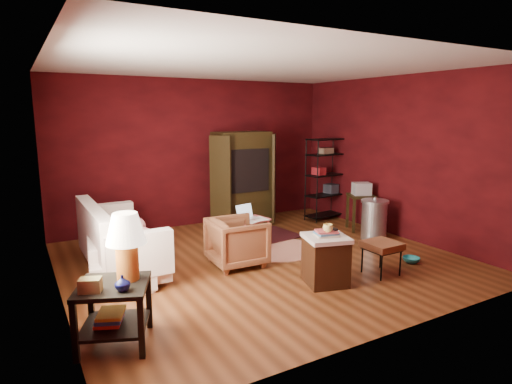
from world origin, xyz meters
TOP-DOWN VIEW (x-y plane):
  - room at (-0.04, -0.01)m, footprint 5.54×5.04m
  - sofa at (-1.97, 0.61)m, footprint 0.81×2.00m
  - armchair at (-0.42, 0.01)m, footprint 0.72×0.77m
  - pet_bowl_steel at (1.88, -0.40)m, footprint 0.24×0.09m
  - pet_bowl_turquoise at (1.84, -1.17)m, footprint 0.26×0.12m
  - vase at (-2.36, -1.53)m, footprint 0.18×0.18m
  - mug at (0.21, -1.23)m, footprint 0.15×0.14m
  - side_table at (-2.33, -1.31)m, footprint 0.82×0.82m
  - sofa_cushions at (-1.97, 0.61)m, footprint 0.85×2.07m
  - hamper at (0.24, -1.17)m, footprint 0.64×0.64m
  - footstool at (1.11, -1.28)m, footprint 0.44×0.44m
  - rug_round at (0.45, 0.33)m, footprint 1.61×1.61m
  - rug_oriental at (0.57, 1.02)m, footprint 1.38×1.01m
  - laptop_desk at (0.09, 0.57)m, footprint 0.65×0.55m
  - tv_armoire at (0.72, 1.99)m, footprint 1.43×0.75m
  - wire_shelving at (2.40, 1.54)m, footprint 0.85×0.45m
  - small_stand at (2.45, 0.55)m, footprint 0.59×0.59m
  - trash_can at (2.24, -0.01)m, footprint 0.58×0.58m

SIDE VIEW (x-z plane):
  - rug_round at x=0.45m, z-range 0.00..0.01m
  - rug_oriental at x=0.57m, z-range 0.01..0.02m
  - pet_bowl_steel at x=1.88m, z-range 0.00..0.23m
  - pet_bowl_turquoise at x=1.84m, z-range 0.00..0.25m
  - hamper at x=0.24m, z-range -0.03..0.69m
  - trash_can at x=2.24m, z-range -0.02..0.72m
  - armchair at x=-0.42m, z-range 0.00..0.76m
  - sofa at x=-1.97m, z-range 0.00..0.76m
  - footstool at x=1.11m, z-range 0.17..0.62m
  - sofa_cushions at x=-1.97m, z-range -0.01..0.85m
  - laptop_desk at x=0.09m, z-range 0.08..0.80m
  - vase at x=-2.36m, z-range 0.60..0.73m
  - small_stand at x=2.45m, z-range 0.22..1.12m
  - side_table at x=-2.33m, z-range 0.12..1.37m
  - mug at x=0.21m, z-range 0.70..0.83m
  - wire_shelving at x=2.40m, z-range 0.08..1.74m
  - tv_armoire at x=0.72m, z-range 0.04..1.85m
  - room at x=-0.04m, z-range -0.02..2.82m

